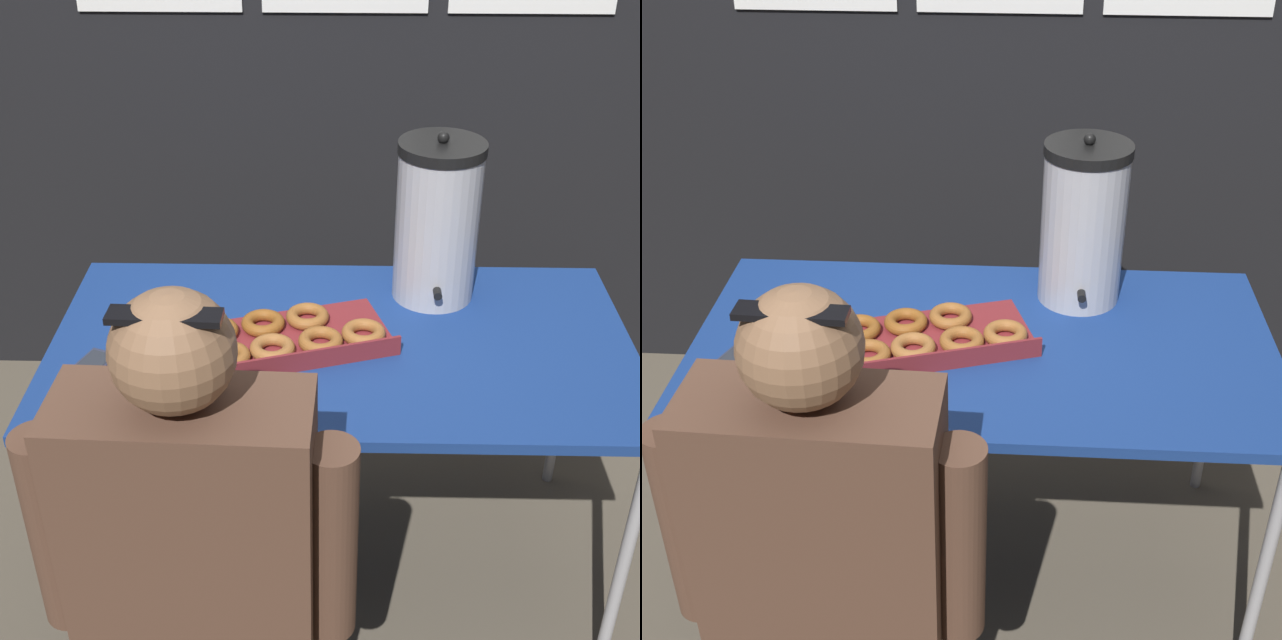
{
  "view_description": "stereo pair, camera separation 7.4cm",
  "coord_description": "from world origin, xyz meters",
  "views": [
    {
      "loc": [
        -0.01,
        -1.87,
        1.98
      ],
      "look_at": [
        -0.05,
        0.0,
        0.82
      ],
      "focal_mm": 50.0,
      "sensor_mm": 36.0,
      "label": 1
    },
    {
      "loc": [
        0.06,
        -1.86,
        1.98
      ],
      "look_at": [
        -0.05,
        0.0,
        0.82
      ],
      "focal_mm": 50.0,
      "sensor_mm": 36.0,
      "label": 2
    }
  ],
  "objects": [
    {
      "name": "coffee_urn",
      "position": [
        0.24,
        0.24,
        0.98
      ],
      "size": [
        0.22,
        0.25,
        0.46
      ],
      "color": "#B7B7BC",
      "rests_on": "folding_table"
    },
    {
      "name": "folding_table",
      "position": [
        0.0,
        0.0,
        0.71
      ],
      "size": [
        1.45,
        0.79,
        0.76
      ],
      "color": "navy",
      "rests_on": "ground"
    },
    {
      "name": "ground_plane",
      "position": [
        0.0,
        0.0,
        0.0
      ],
      "size": [
        12.0,
        12.0,
        0.0
      ],
      "primitive_type": "plane",
      "color": "brown"
    },
    {
      "name": "back_wall",
      "position": [
        0.0,
        1.04,
        1.33
      ],
      "size": [
        6.0,
        0.11,
        2.65
      ],
      "color": "black",
      "rests_on": "ground"
    },
    {
      "name": "cell_phone",
      "position": [
        -0.6,
        -0.14,
        0.76
      ],
      "size": [
        0.12,
        0.17,
        0.01
      ],
      "rotation": [
        0.0,
        0.0,
        -0.36
      ],
      "color": "#2D334C",
      "rests_on": "folding_table"
    },
    {
      "name": "donut_box",
      "position": [
        -0.19,
        -0.04,
        0.78
      ],
      "size": [
        0.65,
        0.43,
        0.05
      ],
      "rotation": [
        0.0,
        0.0,
        0.31
      ],
      "color": "maroon",
      "rests_on": "folding_table"
    },
    {
      "name": "person_seated",
      "position": [
        -0.29,
        -0.64,
        0.59
      ],
      "size": [
        0.64,
        0.27,
        1.26
      ],
      "rotation": [
        0.0,
        0.0,
        3.1
      ],
      "color": "#33332D",
      "rests_on": "ground"
    }
  ]
}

